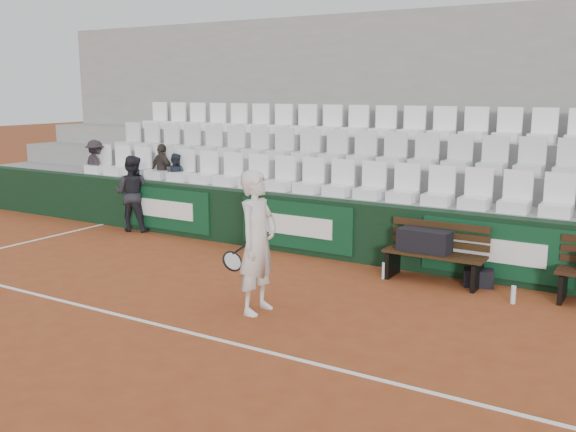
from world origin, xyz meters
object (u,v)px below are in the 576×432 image
object	(u,v)px
water_bottle_far	(513,295)
spectator_a	(95,146)
spectator_c	(175,156)
sports_bag_left	(424,241)
ball_kid	(133,193)
sports_bag_ground	(478,278)
water_bottle_near	(384,271)
spectator_b	(162,150)
tennis_player	(257,243)
bench_left	(434,268)

from	to	relation	value
water_bottle_far	spectator_a	world-z (taller)	spectator_a
spectator_c	sports_bag_left	bearing A→B (deg)	155.44
water_bottle_far	ball_kid	distance (m)	7.69
sports_bag_left	sports_bag_ground	xyz separation A→B (m)	(0.80, 0.13, -0.49)
water_bottle_near	spectator_b	bearing A→B (deg)	167.46
sports_bag_left	spectator_c	size ratio (longest dim) A/B	0.78
sports_bag_ground	spectator_b	bearing A→B (deg)	172.70
tennis_player	spectator_a	xyz separation A→B (m)	(-6.70, 3.45, 0.67)
ball_kid	spectator_b	bearing A→B (deg)	-121.70
sports_bag_ground	ball_kid	size ratio (longest dim) A/B	0.27
bench_left	spectator_c	bearing A→B (deg)	170.19
water_bottle_far	water_bottle_near	bearing A→B (deg)	174.73
bench_left	spectator_a	size ratio (longest dim) A/B	1.27
spectator_c	water_bottle_far	bearing A→B (deg)	154.25
spectator_a	ball_kid	bearing A→B (deg)	177.80
spectator_b	spectator_a	bearing A→B (deg)	10.95
water_bottle_near	sports_bag_ground	bearing A→B (deg)	14.68
spectator_c	spectator_b	bearing A→B (deg)	-14.56
bench_left	spectator_c	size ratio (longest dim) A/B	1.51
sports_bag_left	water_bottle_near	bearing A→B (deg)	-157.74
bench_left	spectator_b	world-z (taller)	spectator_b
sports_bag_ground	ball_kid	distance (m)	7.06
sports_bag_ground	tennis_player	world-z (taller)	tennis_player
sports_bag_left	water_bottle_far	distance (m)	1.54
bench_left	water_bottle_near	distance (m)	0.74
spectator_c	spectator_a	bearing A→B (deg)	-14.56
tennis_player	sports_bag_left	bearing A→B (deg)	60.82
ball_kid	spectator_a	size ratio (longest dim) A/B	1.31
sports_bag_left	ball_kid	xyz separation A→B (m)	(-6.23, 0.27, 0.15)
tennis_player	spectator_a	bearing A→B (deg)	152.72
water_bottle_near	spectator_b	xyz separation A→B (m)	(-5.53, 1.23, 1.46)
sports_bag_ground	spectator_b	size ratio (longest dim) A/B	0.36
water_bottle_far	spectator_a	distance (m)	9.68
spectator_c	ball_kid	bearing A→B (deg)	40.84
sports_bag_left	sports_bag_ground	bearing A→B (deg)	9.20
sports_bag_ground	spectator_a	distance (m)	9.02
sports_bag_left	spectator_a	xyz separation A→B (m)	(-8.06, 1.01, 0.97)
bench_left	water_bottle_near	xyz separation A→B (m)	(-0.70, -0.21, -0.10)
water_bottle_far	spectator_b	world-z (taller)	spectator_b
sports_bag_ground	tennis_player	distance (m)	3.45
water_bottle_near	tennis_player	bearing A→B (deg)	-110.35
water_bottle_near	ball_kid	world-z (taller)	ball_kid
water_bottle_near	bench_left	bearing A→B (deg)	16.82
tennis_player	spectator_a	size ratio (longest dim) A/B	1.57
bench_left	water_bottle_near	world-z (taller)	bench_left
sports_bag_ground	water_bottle_near	distance (m)	1.38
water_bottle_far	ball_kid	world-z (taller)	ball_kid
sports_bag_ground	spectator_a	xyz separation A→B (m)	(-8.86, 0.88, 1.46)
spectator_b	tennis_player	bearing A→B (deg)	154.69
bench_left	sports_bag_ground	bearing A→B (deg)	12.25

